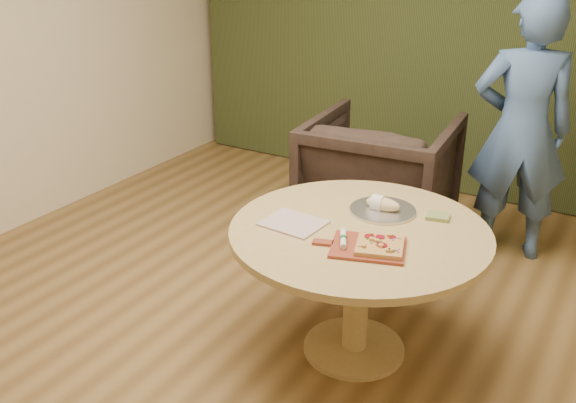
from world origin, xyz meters
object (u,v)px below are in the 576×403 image
(serving_tray, at_px, (383,210))
(pedestal_table, at_px, (359,253))
(person_standing, at_px, (521,131))
(pizza_paddle, at_px, (366,247))
(flatbread_pizza, at_px, (380,245))
(bread_roll, at_px, (381,204))
(cutlery_roll, at_px, (343,239))
(armchair, at_px, (380,172))

(serving_tray, bearing_deg, pedestal_table, -93.88)
(serving_tray, bearing_deg, person_standing, 73.33)
(pedestal_table, height_order, serving_tray, serving_tray)
(pizza_paddle, height_order, person_standing, person_standing)
(flatbread_pizza, bearing_deg, person_standing, 82.31)
(flatbread_pizza, distance_m, bread_roll, 0.46)
(pizza_paddle, xyz_separation_m, cutlery_roll, (-0.11, -0.02, 0.02))
(pedestal_table, bearing_deg, cutlery_roll, -88.47)
(pedestal_table, relative_size, armchair, 1.31)
(pedestal_table, xyz_separation_m, person_standing, (0.42, 1.61, 0.30))
(pizza_paddle, xyz_separation_m, serving_tray, (-0.10, 0.44, -0.00))
(bread_roll, bearing_deg, pedestal_table, -91.87)
(bread_roll, bearing_deg, person_standing, 72.98)
(flatbread_pizza, bearing_deg, cutlery_roll, -169.95)
(pedestal_table, relative_size, cutlery_roll, 7.13)
(cutlery_roll, height_order, serving_tray, cutlery_roll)
(pedestal_table, xyz_separation_m, pizza_paddle, (0.12, -0.18, 0.15))
(cutlery_roll, xyz_separation_m, serving_tray, (0.01, 0.45, -0.02))
(flatbread_pizza, bearing_deg, pedestal_table, 137.09)
(serving_tray, bearing_deg, pizza_paddle, -76.88)
(pedestal_table, height_order, flatbread_pizza, flatbread_pizza)
(flatbread_pizza, distance_m, person_standing, 1.80)
(serving_tray, bearing_deg, flatbread_pizza, -68.59)
(flatbread_pizza, height_order, armchair, armchair)
(pedestal_table, relative_size, bread_roll, 6.91)
(bread_roll, bearing_deg, serving_tray, 0.00)
(cutlery_roll, relative_size, serving_tray, 0.53)
(pizza_paddle, relative_size, flatbread_pizza, 1.71)
(person_standing, bearing_deg, pizza_paddle, 59.62)
(flatbread_pizza, height_order, person_standing, person_standing)
(pedestal_table, distance_m, flatbread_pizza, 0.30)
(pedestal_table, bearing_deg, serving_tray, 86.12)
(cutlery_roll, bearing_deg, pedestal_table, 64.81)
(pizza_paddle, xyz_separation_m, armchair, (-0.59, 1.56, -0.25))
(armchair, distance_m, person_standing, 1.00)
(serving_tray, distance_m, armchair, 1.25)
(cutlery_roll, distance_m, serving_tray, 0.45)
(pizza_paddle, height_order, cutlery_roll, cutlery_roll)
(pedestal_table, distance_m, person_standing, 1.69)
(flatbread_pizza, distance_m, cutlery_roll, 0.18)
(person_standing, bearing_deg, pedestal_table, 54.51)
(cutlery_roll, distance_m, armchair, 1.67)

